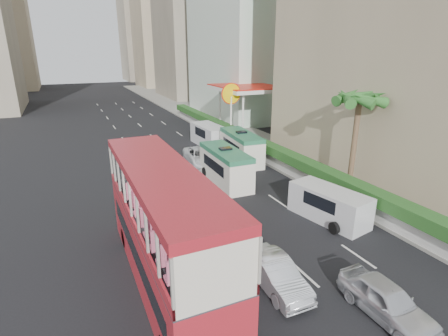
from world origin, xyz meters
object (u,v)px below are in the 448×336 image
minibus_near (225,166)px  panel_van_near (329,205)px  double_decker_bus (164,227)px  panel_van_far (210,135)px  minibus_far (241,147)px  car_silver_lane_b (384,315)px  shell_station (246,110)px  van_asset (202,164)px  car_silver_lane_a (274,286)px  palm_tree (354,146)px

minibus_near → panel_van_near: (2.93, -7.82, -0.34)m
double_decker_bus → panel_van_far: 22.24m
minibus_far → panel_van_far: size_ratio=1.10×
car_silver_lane_b → panel_van_near: bearing=64.9°
minibus_near → shell_station: size_ratio=0.72×
van_asset → panel_van_near: bearing=-71.6°
car_silver_lane_a → minibus_near: minibus_near is taller
car_silver_lane_a → car_silver_lane_b: size_ratio=1.00×
palm_tree → panel_van_far: bearing=103.3°
car_silver_lane_a → panel_van_far: panel_van_far is taller
panel_van_near → car_silver_lane_b: bearing=-126.4°
minibus_far → panel_van_near: bearing=-87.4°
minibus_near → shell_station: bearing=57.8°
car_silver_lane_b → minibus_near: bearing=88.6°
car_silver_lane_a → palm_tree: 12.15m
panel_van_near → shell_station: (5.96, 21.35, 1.83)m
minibus_near → shell_station: shell_station is taller
minibus_far → minibus_near: bearing=-124.5°
car_silver_lane_a → panel_van_near: panel_van_near is taller
van_asset → minibus_near: 4.98m
van_asset → panel_van_near: size_ratio=1.08×
van_asset → minibus_far: minibus_far is taller
car_silver_lane_a → minibus_far: size_ratio=0.68×
car_silver_lane_a → car_silver_lane_b: 4.18m
van_asset → palm_tree: palm_tree is taller
panel_van_near → palm_tree: palm_tree is taller
double_decker_bus → van_asset: 16.14m
minibus_near → palm_tree: size_ratio=0.89×
palm_tree → panel_van_near: bearing=-148.0°
car_silver_lane_a → car_silver_lane_b: (2.81, -3.09, 0.00)m
panel_van_near → palm_tree: size_ratio=0.72×
car_silver_lane_b → panel_van_near: (3.28, 7.01, 0.92)m
car_silver_lane_a → car_silver_lane_b: bearing=-46.9°
car_silver_lane_b → panel_van_far: (3.31, 25.13, 1.04)m
car_silver_lane_a → panel_van_far: size_ratio=0.75×
car_silver_lane_b → panel_van_near: 7.80m
double_decker_bus → car_silver_lane_a: (3.95, -2.27, -2.53)m
minibus_far → palm_tree: 10.39m
van_asset → panel_van_near: 13.02m
car_silver_lane_b → shell_station: (9.24, 28.36, 2.75)m
car_silver_lane_a → palm_tree: bearing=33.3°
panel_van_near → panel_van_far: 18.12m
shell_station → van_asset: bearing=-135.7°
panel_van_near → shell_station: bearing=63.1°
minibus_far → double_decker_bus: bearing=-122.7°
car_silver_lane_a → minibus_far: (6.59, 15.91, 1.27)m
car_silver_lane_a → shell_station: shell_station is taller
panel_van_near → palm_tree: (3.76, 2.35, 2.46)m
double_decker_bus → minibus_near: 11.92m
shell_station → minibus_far: bearing=-120.2°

